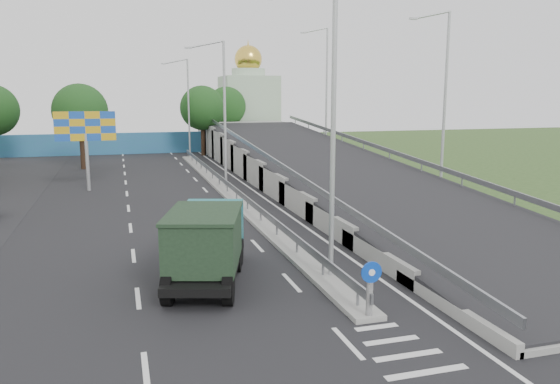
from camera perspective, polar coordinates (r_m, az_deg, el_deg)
name	(u,v)px	position (r m, az deg, el deg)	size (l,w,h in m)	color
ground	(406,355)	(15.06, 13.02, -16.25)	(160.00, 160.00, 0.00)	#2D4C1E
road_surface	(190,209)	(32.57, -9.36, -1.73)	(26.00, 90.00, 0.04)	black
median	(227,193)	(36.89, -5.52, -0.09)	(1.00, 44.00, 0.20)	gray
overpass_ramp	(331,165)	(38.74, 5.40, 2.87)	(10.00, 50.00, 3.50)	gray
median_guardrail	(227,183)	(36.78, -5.54, 0.90)	(0.09, 44.00, 0.71)	gray
sign_bollard	(370,289)	(16.42, 9.40, -9.92)	(0.64, 0.23, 1.67)	black
lamp_post_near	(328,119)	(19.00, 5.06, 7.64)	(2.74, 0.18, 10.08)	#B2B5B7
lamp_post_mid	(222,107)	(38.30, -6.09, 8.87)	(2.74, 0.18, 10.08)	#B2B5B7
lamp_post_far	(187,103)	(58.08, -9.73, 9.20)	(2.74, 0.18, 10.08)	#B2B5B7
blue_wall	(145,143)	(63.95, -13.92, 4.99)	(30.00, 0.50, 2.40)	teal
church	(249,105)	(73.62, -3.29, 9.11)	(7.00, 7.00, 13.80)	#B2CCAD
billboard	(85,131)	(39.79, -19.66, 6.04)	(4.00, 0.24, 5.50)	#B2B5B7
tree_left_mid	(80,111)	(51.77, -20.17, 7.93)	(4.80, 4.80, 7.60)	black
tree_median_far	(202,108)	(60.33, -8.14, 8.67)	(4.80, 4.80, 7.60)	black
tree_ramp_far	(226,107)	(67.90, -5.64, 8.88)	(4.80, 4.80, 7.60)	black
dump_truck	(207,240)	(19.76, -7.61, -5.00)	(3.86, 6.51, 2.70)	black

